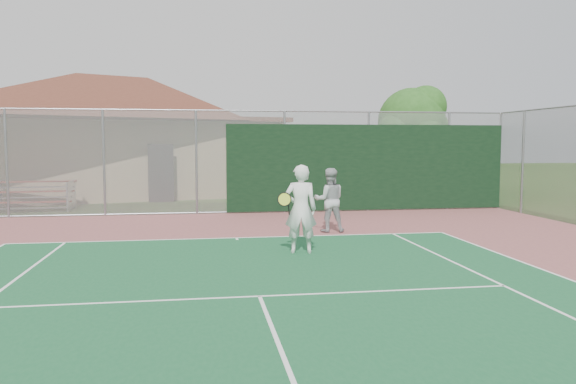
# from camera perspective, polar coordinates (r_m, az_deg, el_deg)

# --- Properties ---
(back_fence) EXTENTS (20.08, 0.11, 3.53)m
(back_fence) POSITION_cam_1_polar(r_m,az_deg,el_deg) (19.37, -0.05, 2.81)
(back_fence) COLOR gray
(back_fence) RESTS_ON ground
(clubhouse) EXTENTS (16.74, 13.03, 6.42)m
(clubhouse) POSITION_cam_1_polar(r_m,az_deg,el_deg) (28.06, -16.88, 6.53)
(clubhouse) COLOR tan
(clubhouse) RESTS_ON ground
(bleachers) EXTENTS (2.82, 1.77, 1.03)m
(bleachers) POSITION_cam_1_polar(r_m,az_deg,el_deg) (22.21, -24.49, -0.26)
(bleachers) COLOR #AA3927
(bleachers) RESTS_ON ground
(tree) EXTENTS (3.55, 3.36, 4.95)m
(tree) POSITION_cam_1_polar(r_m,az_deg,el_deg) (25.88, 12.62, 6.76)
(tree) COLOR #3E2A16
(tree) RESTS_ON ground
(player_white_front) EXTENTS (0.95, 0.69, 1.92)m
(player_white_front) POSITION_cam_1_polar(r_m,az_deg,el_deg) (12.16, 1.27, -1.81)
(player_white_front) COLOR white
(player_white_front) RESTS_ON ground
(player_grey_back) EXTENTS (0.89, 0.72, 1.72)m
(player_grey_back) POSITION_cam_1_polar(r_m,az_deg,el_deg) (15.13, 4.23, -0.88)
(player_grey_back) COLOR #ABAEB1
(player_grey_back) RESTS_ON ground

